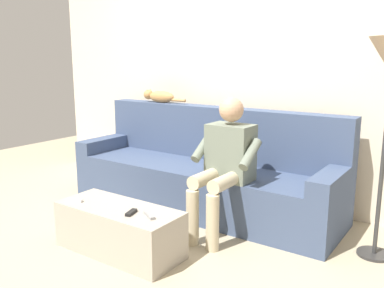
{
  "coord_description": "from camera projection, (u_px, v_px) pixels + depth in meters",
  "views": [
    {
      "loc": [
        -2.05,
        3.02,
        1.41
      ],
      "look_at": [
        0.0,
        0.05,
        0.66
      ],
      "focal_mm": 38.46,
      "sensor_mm": 36.0,
      "label": 1
    }
  ],
  "objects": [
    {
      "name": "ground_plane",
      "position": [
        154.0,
        233.0,
        3.38
      ],
      "size": [
        8.0,
        8.0,
        0.0
      ],
      "primitive_type": "plane",
      "color": "tan"
    },
    {
      "name": "back_wall",
      "position": [
        232.0,
        80.0,
        4.14
      ],
      "size": [
        4.77,
        0.06,
        2.4
      ],
      "primitive_type": "cube",
      "color": "beige",
      "rests_on": "ground"
    },
    {
      "name": "couch",
      "position": [
        205.0,
        174.0,
        3.92
      ],
      "size": [
        2.61,
        0.78,
        0.95
      ],
      "color": "#3D4C6B",
      "rests_on": "ground"
    },
    {
      "name": "coffee_table",
      "position": [
        119.0,
        229.0,
        3.03
      ],
      "size": [
        0.96,
        0.4,
        0.35
      ],
      "color": "#A89E8E",
      "rests_on": "ground"
    },
    {
      "name": "person_solo_seated",
      "position": [
        225.0,
        159.0,
        3.27
      ],
      "size": [
        0.51,
        0.58,
        1.11
      ],
      "color": "slate",
      "rests_on": "ground"
    },
    {
      "name": "cat_on_backrest",
      "position": [
        159.0,
        96.0,
        4.38
      ],
      "size": [
        0.54,
        0.11,
        0.14
      ],
      "color": "#B7844C",
      "rests_on": "couch"
    },
    {
      "name": "remote_gray",
      "position": [
        149.0,
        215.0,
        2.81
      ],
      "size": [
        0.14,
        0.1,
        0.02
      ],
      "primitive_type": "cube",
      "rotation": [
        0.0,
        0.0,
        2.63
      ],
      "color": "gray",
      "rests_on": "coffee_table"
    },
    {
      "name": "remote_black",
      "position": [
        131.0,
        212.0,
        2.86
      ],
      "size": [
        0.07,
        0.12,
        0.02
      ],
      "primitive_type": "cube",
      "rotation": [
        0.0,
        0.0,
        4.98
      ],
      "color": "black",
      "rests_on": "coffee_table"
    },
    {
      "name": "remote_white",
      "position": [
        75.0,
        200.0,
        3.1
      ],
      "size": [
        0.13,
        0.07,
        0.02
      ],
      "primitive_type": "cube",
      "rotation": [
        0.0,
        0.0,
        3.51
      ],
      "color": "white",
      "rests_on": "coffee_table"
    }
  ]
}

